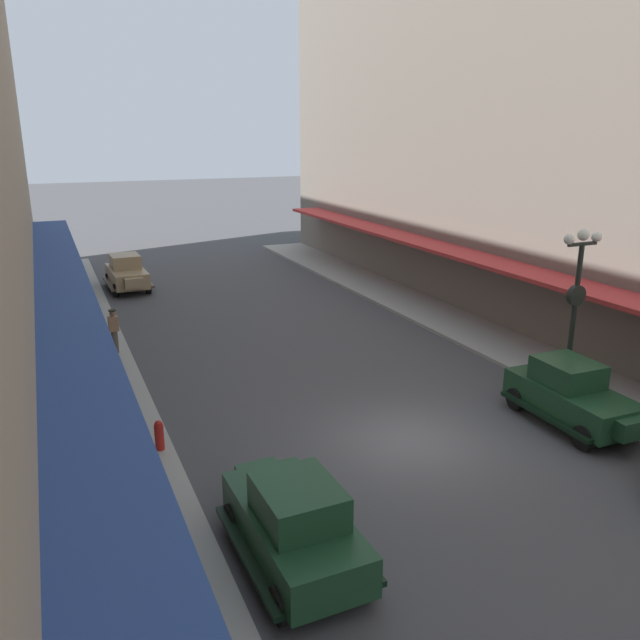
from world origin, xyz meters
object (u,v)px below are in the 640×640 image
object	(u,v)px
parked_car_2	(571,393)
pedestrian_0	(114,331)
parked_car_0	(294,521)
lamp_post_with_clock	(575,303)
parked_car_1	(127,272)
pedestrian_1	(81,320)
fire_hydrant	(159,435)

from	to	relation	value
parked_car_2	pedestrian_0	xyz separation A→B (m)	(-11.33, 11.14, 0.07)
parked_car_0	lamp_post_with_clock	xyz separation A→B (m)	(11.13, 4.33, 2.04)
parked_car_1	pedestrian_0	xyz separation A→B (m)	(-1.83, -10.68, 0.07)
parked_car_0	parked_car_1	bearing A→B (deg)	89.89
pedestrian_1	parked_car_1	bearing A→B (deg)	71.54
parked_car_1	pedestrian_0	world-z (taller)	parked_car_1
parked_car_2	lamp_post_with_clock	size ratio (longest dim) A/B	0.83
parked_car_2	fire_hydrant	size ratio (longest dim) A/B	5.23
pedestrian_1	parked_car_0	bearing A→B (deg)	-79.94
parked_car_1	fire_hydrant	size ratio (longest dim) A/B	5.25
parked_car_1	pedestrian_1	bearing A→B (deg)	-108.46
parked_car_0	parked_car_1	xyz separation A→B (m)	(0.04, 24.41, 0.00)
parked_car_1	lamp_post_with_clock	distance (m)	23.02
pedestrian_0	pedestrian_1	world-z (taller)	pedestrian_0
fire_hydrant	pedestrian_1	size ratio (longest dim) A/B	0.50
pedestrian_1	pedestrian_0	bearing A→B (deg)	-64.15
pedestrian_0	parked_car_1	bearing A→B (deg)	80.26
lamp_post_with_clock	fire_hydrant	size ratio (longest dim) A/B	6.29
parked_car_2	fire_hydrant	world-z (taller)	parked_car_2
parked_car_1	parked_car_2	distance (m)	23.80
parked_car_1	pedestrian_1	world-z (taller)	parked_car_1
parked_car_1	fire_hydrant	distance (m)	19.03
parked_car_2	pedestrian_1	size ratio (longest dim) A/B	2.62
lamp_post_with_clock	fire_hydrant	distance (m)	13.03
parked_car_1	lamp_post_with_clock	bearing A→B (deg)	-61.10
parked_car_0	parked_car_2	world-z (taller)	same
lamp_post_with_clock	pedestrian_0	distance (m)	16.09
parked_car_0	pedestrian_1	xyz separation A→B (m)	(-2.81, 15.85, 0.05)
parked_car_1	pedestrian_0	size ratio (longest dim) A/B	2.58
fire_hydrant	pedestrian_1	bearing A→B (deg)	96.53
parked_car_0	fire_hydrant	distance (m)	5.70
parked_car_1	parked_car_2	bearing A→B (deg)	-66.48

